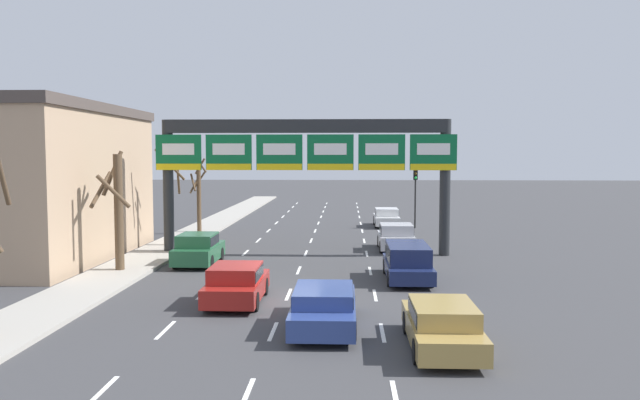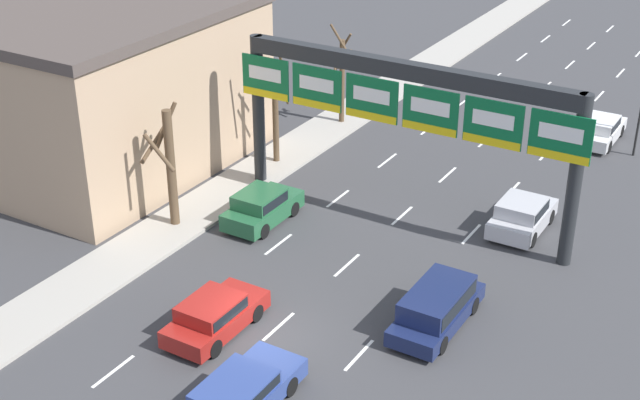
{
  "view_description": "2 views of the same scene",
  "coord_description": "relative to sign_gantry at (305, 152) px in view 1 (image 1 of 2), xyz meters",
  "views": [
    {
      "loc": [
        2.22,
        -22.43,
        5.33
      ],
      "look_at": [
        0.88,
        8.43,
        3.09
      ],
      "focal_mm": 35.0,
      "sensor_mm": 36.0,
      "label": 1
    },
    {
      "loc": [
        14.92,
        -20.96,
        18.44
      ],
      "look_at": [
        -1.8,
        6.89,
        2.09
      ],
      "focal_mm": 50.0,
      "sensor_mm": 36.0,
      "label": 2
    }
  ],
  "objects": [
    {
      "name": "car_gold",
      "position": [
        4.84,
        -16.13,
        -4.76
      ],
      "size": [
        1.84,
        4.56,
        1.32
      ],
      "color": "#A88947",
      "rests_on": "ground_plane"
    },
    {
      "name": "car_white",
      "position": [
        5.17,
        13.29,
        -4.73
      ],
      "size": [
        1.82,
        4.18,
        1.37
      ],
      "color": "silver",
      "rests_on": "ground_plane"
    },
    {
      "name": "car_silver",
      "position": [
        4.98,
        1.77,
        -4.68
      ],
      "size": [
        1.95,
        3.92,
        1.48
      ],
      "color": "#B7B7BC",
      "rests_on": "ground_plane"
    },
    {
      "name": "car_red",
      "position": [
        -1.74,
        -11.07,
        -4.72
      ],
      "size": [
        1.89,
        4.16,
        1.4
      ],
      "color": "maroon",
      "rests_on": "ground_plane"
    },
    {
      "name": "suv_navy",
      "position": [
        4.81,
        -6.66,
        -4.6
      ],
      "size": [
        1.88,
        4.71,
        1.55
      ],
      "color": "#19234C",
      "rests_on": "ground_plane"
    },
    {
      "name": "tree_bare_closest",
      "position": [
        -7.81,
        8.56,
        -2.63
      ],
      "size": [
        1.3,
        1.29,
        5.6
      ],
      "color": "brown",
      "rests_on": "sidewalk_left"
    },
    {
      "name": "tree_bare_second",
      "position": [
        -8.13,
        -5.57,
        -2.46
      ],
      "size": [
        1.85,
        1.85,
        5.37
      ],
      "color": "brown",
      "rests_on": "sidewalk_left"
    },
    {
      "name": "traffic_light_near_gantry",
      "position": [
        7.2,
        12.43,
        -2.3
      ],
      "size": [
        0.3,
        0.35,
        4.42
      ],
      "color": "black",
      "rests_on": "ground_plane"
    },
    {
      "name": "ground_plane",
      "position": [
        0.0,
        -10.63,
        -5.47
      ],
      "size": [
        220.0,
        220.0,
        0.0
      ],
      "primitive_type": "plane",
      "color": "#3D3D3F"
    },
    {
      "name": "sidewalk_left",
      "position": [
        -8.0,
        -10.63,
        -5.39
      ],
      "size": [
        2.8,
        110.0,
        0.15
      ],
      "color": "#A8A399",
      "rests_on": "ground_plane"
    },
    {
      "name": "tree_bare_third",
      "position": [
        -7.86,
        2.2,
        -2.53
      ],
      "size": [
        1.64,
        1.66,
        5.64
      ],
      "color": "brown",
      "rests_on": "sidewalk_left"
    },
    {
      "name": "car_blue",
      "position": [
        1.52,
        -14.15,
        -4.76
      ],
      "size": [
        1.96,
        4.85,
        1.3
      ],
      "color": "navy",
      "rests_on": "ground_plane"
    },
    {
      "name": "sign_gantry",
      "position": [
        0.0,
        0.0,
        0.0
      ],
      "size": [
        15.88,
        0.7,
        7.2
      ],
      "color": "#232628",
      "rests_on": "ground_plane"
    },
    {
      "name": "lane_dashes",
      "position": [
        -0.0,
        2.87,
        -5.46
      ],
      "size": [
        6.72,
        67.0,
        0.01
      ],
      "color": "white",
      "rests_on": "ground_plane"
    },
    {
      "name": "car_green",
      "position": [
        -4.98,
        -3.37,
        -4.66
      ],
      "size": [
        1.87,
        3.97,
        1.53
      ],
      "color": "#235B38",
      "rests_on": "ground_plane"
    }
  ]
}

